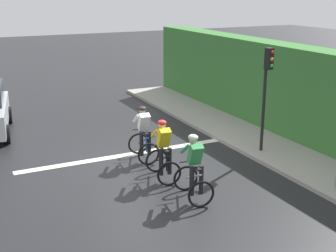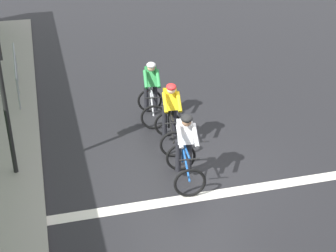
{
  "view_description": "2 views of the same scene",
  "coord_description": "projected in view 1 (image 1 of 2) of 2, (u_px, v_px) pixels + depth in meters",
  "views": [
    {
      "loc": [
        4.89,
        12.07,
        5.04
      ],
      "look_at": [
        -0.91,
        0.23,
        1.08
      ],
      "focal_mm": 49.37,
      "sensor_mm": 36.0,
      "label": 1
    },
    {
      "loc": [
        -2.93,
        -8.87,
        6.22
      ],
      "look_at": [
        -0.4,
        0.75,
        0.94
      ],
      "focal_mm": 54.17,
      "sensor_mm": 36.0,
      "label": 2
    }
  ],
  "objects": [
    {
      "name": "ground_plane",
      "position": [
        138.0,
        162.0,
        13.89
      ],
      "size": [
        80.0,
        80.0,
        0.0
      ],
      "primitive_type": "plane",
      "color": "black"
    },
    {
      "name": "sidewalk_kerb",
      "position": [
        303.0,
        157.0,
        14.1
      ],
      "size": [
        2.8,
        22.44,
        0.12
      ],
      "primitive_type": "cube",
      "color": "#9E998E",
      "rests_on": "ground"
    },
    {
      "name": "stone_wall_low",
      "position": [
        325.0,
        148.0,
        14.43
      ],
      "size": [
        0.44,
        22.44,
        0.45
      ],
      "primitive_type": "cube",
      "color": "gray",
      "rests_on": "ground"
    },
    {
      "name": "road_marking_stop_line",
      "position": [
        129.0,
        154.0,
        14.52
      ],
      "size": [
        7.0,
        0.3,
        0.01
      ],
      "primitive_type": "cube",
      "color": "silver",
      "rests_on": "ground"
    },
    {
      "name": "cyclist_lead",
      "position": [
        194.0,
        169.0,
        11.23
      ],
      "size": [
        0.81,
        1.16,
        1.66
      ],
      "color": "black",
      "rests_on": "ground"
    },
    {
      "name": "cyclist_second",
      "position": [
        163.0,
        152.0,
        12.43
      ],
      "size": [
        0.79,
        1.15,
        1.66
      ],
      "color": "black",
      "rests_on": "ground"
    },
    {
      "name": "cyclist_mid",
      "position": [
        144.0,
        135.0,
        13.87
      ],
      "size": [
        0.78,
        1.14,
        1.66
      ],
      "color": "black",
      "rests_on": "ground"
    },
    {
      "name": "traffic_light_near_crossing",
      "position": [
        266.0,
        85.0,
        13.91
      ],
      "size": [
        0.23,
        0.31,
        3.34
      ],
      "color": "black",
      "rests_on": "ground"
    }
  ]
}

